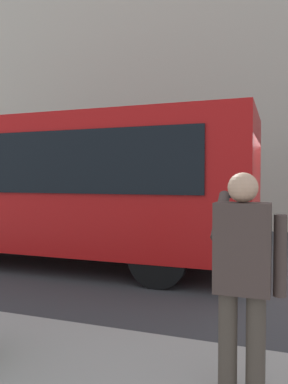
{
  "coord_description": "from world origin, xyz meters",
  "views": [
    {
      "loc": [
        0.1,
        7.3,
        1.8
      ],
      "look_at": [
        2.53,
        0.54,
        1.56
      ],
      "focal_mm": 35.58,
      "sensor_mm": 36.0,
      "label": 1
    }
  ],
  "objects": [
    {
      "name": "ground_plane",
      "position": [
        0.0,
        0.0,
        0.0
      ],
      "size": [
        60.0,
        60.0,
        0.0
      ],
      "primitive_type": "plane",
      "color": "#38383A"
    },
    {
      "name": "building_facade_far",
      "position": [
        -0.02,
        -6.8,
        5.99
      ],
      "size": [
        28.0,
        1.55,
        12.0
      ],
      "color": "beige",
      "rests_on": "ground_plane"
    },
    {
      "name": "red_bus",
      "position": [
        5.01,
        0.26,
        1.68
      ],
      "size": [
        9.05,
        2.54,
        3.08
      ],
      "color": "red",
      "rests_on": "ground_plane"
    },
    {
      "name": "pedestrian_photographer",
      "position": [
        0.35,
        4.46,
        1.14
      ],
      "size": [
        0.53,
        0.52,
        1.7
      ],
      "color": "#4C4238",
      "rests_on": "sidewalk_curb"
    }
  ]
}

